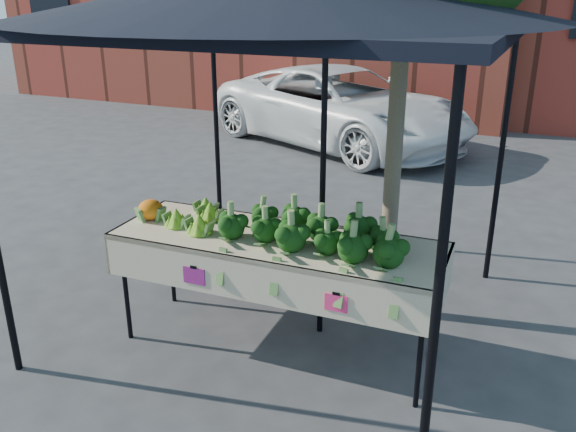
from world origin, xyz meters
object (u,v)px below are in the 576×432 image
object	(u,v)px
table	(277,294)
canopy	(284,158)
street_tree	(398,89)
vehicle	(344,0)

from	to	relation	value
table	canopy	bearing A→B (deg)	107.75
table	canopy	distance (m)	1.02
table	street_tree	size ratio (longest dim) A/B	0.65
table	street_tree	xyz separation A→B (m)	(0.60, 0.87, 1.43)
street_tree	canopy	bearing A→B (deg)	-148.56
table	canopy	xyz separation A→B (m)	(-0.13, 0.42, 0.92)
table	vehicle	bearing A→B (deg)	105.28
canopy	table	bearing A→B (deg)	-72.25
canopy	street_tree	xyz separation A→B (m)	(0.73, 0.45, 0.51)
canopy	vehicle	size ratio (longest dim) A/B	0.66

